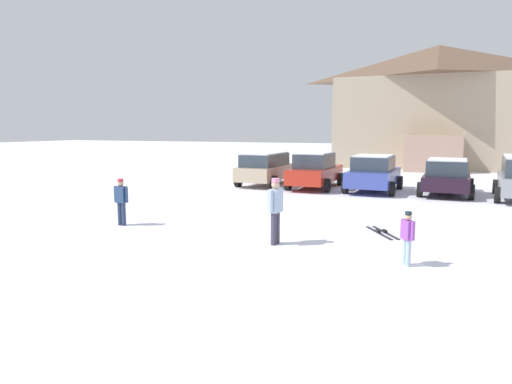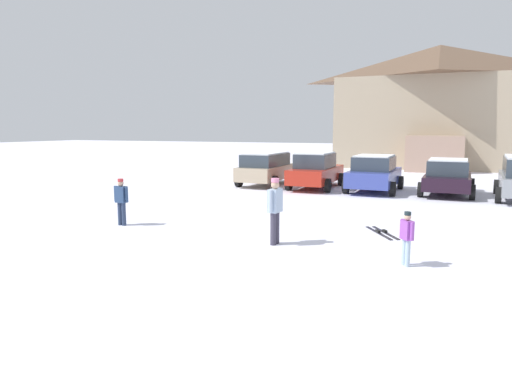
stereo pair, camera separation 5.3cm
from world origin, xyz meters
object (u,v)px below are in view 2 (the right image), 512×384
object	(u,v)px
skier_adult_in_blue_parka	(275,207)
pair_of_skis	(382,232)
parked_red_sedan	(316,170)
parked_black_sedan	(448,177)
skier_child_in_purple_jacket	(407,235)
parked_blue_hatchback	(374,173)
skier_teen_in_navy_coat	(121,199)
ski_lodge	(437,106)
parked_beige_suv	(266,168)

from	to	relation	value
skier_adult_in_blue_parka	pair_of_skis	size ratio (longest dim) A/B	1.07
parked_red_sedan	skier_adult_in_blue_parka	xyz separation A→B (m)	(1.91, -10.98, 0.07)
parked_black_sedan	skier_child_in_purple_jacket	size ratio (longest dim) A/B	3.54
parked_blue_hatchback	skier_teen_in_navy_coat	size ratio (longest dim) A/B	2.94
skier_teen_in_navy_coat	parked_red_sedan	bearing A→B (deg)	73.64
parked_blue_hatchback	skier_teen_in_navy_coat	distance (m)	11.98
parked_red_sedan	parked_black_sedan	distance (m)	5.91
parked_blue_hatchback	parked_black_sedan	world-z (taller)	parked_blue_hatchback
parked_blue_hatchback	pair_of_skis	world-z (taller)	parked_blue_hatchback
ski_lodge	pair_of_skis	size ratio (longest dim) A/B	9.47
parked_blue_hatchback	skier_adult_in_blue_parka	world-z (taller)	parked_blue_hatchback
skier_teen_in_navy_coat	skier_adult_in_blue_parka	distance (m)	5.04
parked_black_sedan	skier_child_in_purple_jacket	bearing A→B (deg)	-94.02
parked_red_sedan	skier_teen_in_navy_coat	bearing A→B (deg)	-106.36
parked_red_sedan	parked_beige_suv	bearing A→B (deg)	176.27
parked_beige_suv	skier_adult_in_blue_parka	size ratio (longest dim) A/B	2.46
parked_blue_hatchback	ski_lodge	bearing A→B (deg)	82.29
parked_beige_suv	parked_blue_hatchback	distance (m)	5.48
pair_of_skis	parked_black_sedan	bearing A→B (deg)	79.10
skier_child_in_purple_jacket	ski_lodge	bearing A→B (deg)	90.14
parked_beige_suv	parked_red_sedan	distance (m)	2.67
ski_lodge	skier_adult_in_blue_parka	distance (m)	27.65
parked_black_sedan	skier_teen_in_navy_coat	world-z (taller)	parked_black_sedan
parked_beige_suv	parked_blue_hatchback	world-z (taller)	parked_blue_hatchback
parked_beige_suv	skier_adult_in_blue_parka	distance (m)	12.05
parked_red_sedan	skier_adult_in_blue_parka	distance (m)	11.14
skier_teen_in_navy_coat	skier_child_in_purple_jacket	bearing A→B (deg)	-7.08
parked_blue_hatchback	pair_of_skis	distance (m)	8.67
parked_beige_suv	pair_of_skis	size ratio (longest dim) A/B	2.64
parked_beige_suv	skier_child_in_purple_jacket	world-z (taller)	parked_beige_suv
ski_lodge	parked_black_sedan	distance (m)	16.72
ski_lodge	skier_child_in_purple_jacket	world-z (taller)	ski_lodge
parked_beige_suv	skier_child_in_purple_jacket	distance (m)	14.12
parked_blue_hatchback	parked_black_sedan	xyz separation A→B (m)	(3.11, 0.18, -0.05)
skier_adult_in_blue_parka	parked_black_sedan	bearing A→B (deg)	69.95
parked_red_sedan	skier_child_in_purple_jacket	xyz separation A→B (m)	(5.10, -11.62, -0.21)
pair_of_skis	skier_adult_in_blue_parka	bearing A→B (deg)	-135.64
pair_of_skis	parked_red_sedan	bearing A→B (deg)	115.99
parked_black_sedan	parked_beige_suv	bearing A→B (deg)	178.79
parked_beige_suv	skier_adult_in_blue_parka	world-z (taller)	skier_adult_in_blue_parka
ski_lodge	parked_beige_suv	size ratio (longest dim) A/B	3.59
skier_adult_in_blue_parka	parked_blue_hatchback	bearing A→B (deg)	85.26
parked_blue_hatchback	skier_child_in_purple_jacket	size ratio (longest dim) A/B	3.55
parked_red_sedan	parked_blue_hatchback	world-z (taller)	parked_red_sedan
parked_blue_hatchback	skier_child_in_purple_jacket	world-z (taller)	parked_blue_hatchback
parked_beige_suv	parked_red_sedan	xyz separation A→B (m)	(2.66, -0.17, -0.03)
ski_lodge	parked_black_sedan	size ratio (longest dim) A/B	3.58
parked_black_sedan	skier_adult_in_blue_parka	distance (m)	11.68
skier_child_in_purple_jacket	skier_adult_in_blue_parka	bearing A→B (deg)	168.50
parked_black_sedan	skier_child_in_purple_jacket	xyz separation A→B (m)	(-0.82, -11.62, -0.14)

